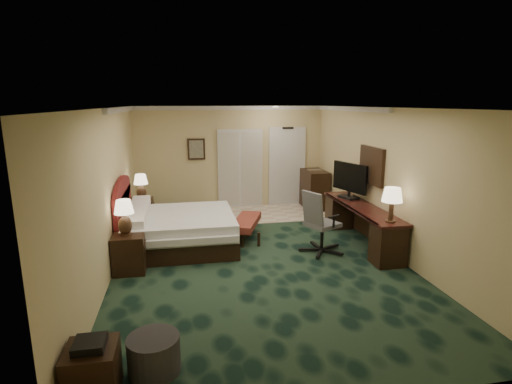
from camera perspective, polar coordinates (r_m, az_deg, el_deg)
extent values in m
cube|color=black|center=(7.44, 0.18, -9.35)|extent=(5.00, 7.50, 0.00)
cube|color=white|center=(6.89, 0.20, 11.94)|extent=(5.00, 7.50, 0.00)
cube|color=#D5C286|center=(10.70, -3.65, 4.92)|extent=(5.00, 0.00, 2.70)
cube|color=#D5C286|center=(3.59, 11.88, -11.24)|extent=(5.00, 0.00, 2.70)
cube|color=#D5C286|center=(7.02, -20.28, 0.05)|extent=(0.00, 7.50, 2.70)
cube|color=#D5C286|center=(7.90, 18.29, 1.53)|extent=(0.00, 7.50, 2.70)
cube|color=#C9B099|center=(10.30, 2.03, -3.00)|extent=(3.20, 1.70, 0.01)
cube|color=silver|center=(11.01, 4.43, 3.55)|extent=(1.02, 0.06, 2.18)
cube|color=beige|center=(10.73, -2.28, 3.35)|extent=(1.20, 0.06, 2.10)
cube|color=#53635B|center=(10.55, -8.53, 6.07)|extent=(0.45, 0.06, 0.55)
cube|color=white|center=(8.37, 16.18, 3.66)|extent=(0.05, 0.95, 0.75)
cube|color=silver|center=(8.01, -10.68, -5.44)|extent=(2.07, 1.92, 0.66)
cube|color=black|center=(7.11, -17.61, -8.23)|extent=(0.52, 0.59, 0.65)
cube|color=black|center=(9.55, -15.95, -2.87)|extent=(0.50, 0.57, 0.62)
cube|color=maroon|center=(8.39, -1.41, -5.22)|extent=(0.85, 1.32, 0.42)
cylinder|color=#28272D|center=(4.66, -14.38, -21.52)|extent=(0.68, 0.68, 0.40)
cube|color=black|center=(4.49, -22.32, -22.68)|extent=(0.48, 0.48, 0.52)
cube|color=black|center=(8.30, 14.73, -4.55)|extent=(0.58, 2.69, 0.78)
cube|color=black|center=(8.70, 13.23, 1.56)|extent=(0.39, 0.96, 0.77)
cube|color=black|center=(10.80, 8.34, 0.37)|extent=(0.54, 0.97, 1.02)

